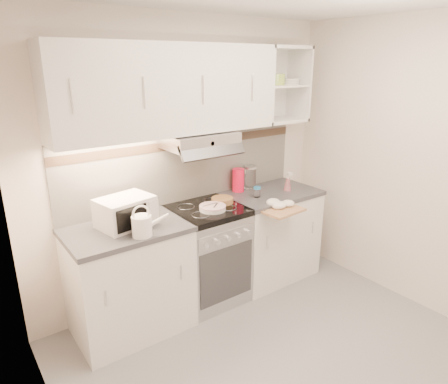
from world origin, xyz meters
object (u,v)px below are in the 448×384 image
object	(u,v)px
microwave	(126,212)
watering_can	(143,225)
plate_stack	(213,208)
electric_range	(207,254)
spray_bottle	(288,183)
pink_pitcher	(238,180)
glass_jar	(250,177)
cutting_board	(280,209)

from	to	relation	value
microwave	watering_can	distance (m)	0.26
microwave	plate_stack	size ratio (longest dim) A/B	1.98
electric_range	spray_bottle	size ratio (longest dim) A/B	4.55
pink_pitcher	glass_jar	bearing A→B (deg)	-16.89
microwave	pink_pitcher	xyz separation A→B (m)	(1.23, 0.17, 0.00)
glass_jar	cutting_board	size ratio (longest dim) A/B	0.64
electric_range	watering_can	size ratio (longest dim) A/B	3.21
electric_range	cutting_board	distance (m)	0.77
microwave	spray_bottle	size ratio (longest dim) A/B	2.28
watering_can	glass_jar	xyz separation A→B (m)	(1.36, 0.42, 0.03)
microwave	glass_jar	world-z (taller)	glass_jar
electric_range	microwave	xyz separation A→B (m)	(-0.73, 0.03, 0.56)
plate_stack	pink_pitcher	bearing A→B (deg)	29.54
pink_pitcher	cutting_board	distance (m)	0.57
spray_bottle	pink_pitcher	bearing A→B (deg)	162.95
plate_stack	glass_jar	distance (m)	0.72
watering_can	glass_jar	world-z (taller)	watering_can
watering_can	electric_range	bearing A→B (deg)	31.65
pink_pitcher	cutting_board	xyz separation A→B (m)	(0.03, -0.55, -0.14)
cutting_board	glass_jar	bearing A→B (deg)	73.63
spray_bottle	cutting_board	size ratio (longest dim) A/B	0.55
plate_stack	pink_pitcher	world-z (taller)	pink_pitcher
microwave	cutting_board	distance (m)	1.33
electric_range	plate_stack	distance (m)	0.48
microwave	spray_bottle	distance (m)	1.65
microwave	electric_range	bearing A→B (deg)	-13.75
electric_range	glass_jar	size ratio (longest dim) A/B	3.92
electric_range	watering_can	bearing A→B (deg)	-162.44
glass_jar	spray_bottle	xyz separation A→B (m)	(0.26, -0.27, -0.04)
electric_range	microwave	bearing A→B (deg)	177.40
plate_stack	spray_bottle	xyz separation A→B (m)	(0.91, 0.02, 0.06)
glass_jar	spray_bottle	distance (m)	0.37
plate_stack	spray_bottle	world-z (taller)	spray_bottle
glass_jar	cutting_board	bearing A→B (deg)	-102.12
pink_pitcher	glass_jar	size ratio (longest dim) A/B	0.99
cutting_board	microwave	bearing A→B (deg)	158.86
watering_can	plate_stack	xyz separation A→B (m)	(0.71, 0.14, -0.06)
watering_can	pink_pitcher	distance (m)	1.28
spray_bottle	watering_can	bearing A→B (deg)	-158.55
spray_bottle	cutting_board	xyz separation A→B (m)	(-0.38, -0.29, -0.11)
glass_jar	spray_bottle	size ratio (longest dim) A/B	1.16
glass_jar	electric_range	bearing A→B (deg)	-163.04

